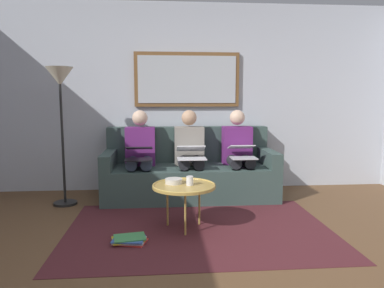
{
  "coord_description": "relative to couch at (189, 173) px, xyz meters",
  "views": [
    {
      "loc": [
        0.36,
        2.61,
        1.31
      ],
      "look_at": [
        0.0,
        -1.7,
        0.75
      ],
      "focal_mm": 34.08,
      "sensor_mm": 36.0,
      "label": 1
    }
  ],
  "objects": [
    {
      "name": "person_middle",
      "position": [
        0.0,
        0.07,
        0.3
      ],
      "size": [
        0.38,
        0.58,
        1.14
      ],
      "color": "gray",
      "rests_on": "couch"
    },
    {
      "name": "wall_rear",
      "position": [
        0.0,
        -0.48,
        0.99
      ],
      "size": [
        6.0,
        0.12,
        2.6
      ],
      "primitive_type": "cube",
      "color": "#B7BCC6",
      "rests_on": "ground_plane"
    },
    {
      "name": "coffee_table",
      "position": [
        0.15,
        1.22,
        0.12
      ],
      "size": [
        0.63,
        0.63,
        0.45
      ],
      "color": "tan",
      "rests_on": "ground_plane"
    },
    {
      "name": "person_left",
      "position": [
        -0.64,
        0.07,
        0.3
      ],
      "size": [
        0.38,
        0.58,
        1.14
      ],
      "color": "#66236B",
      "rests_on": "couch"
    },
    {
      "name": "person_right",
      "position": [
        0.64,
        0.07,
        0.3
      ],
      "size": [
        0.38,
        0.58,
        1.14
      ],
      "color": "#66236B",
      "rests_on": "couch"
    },
    {
      "name": "bowl",
      "position": [
        0.25,
        1.14,
        0.16
      ],
      "size": [
        0.17,
        0.17,
        0.05
      ],
      "primitive_type": "cylinder",
      "color": "beige",
      "rests_on": "coffee_table"
    },
    {
      "name": "magazine_stack",
      "position": [
        0.66,
        1.54,
        -0.28
      ],
      "size": [
        0.34,
        0.28,
        0.05
      ],
      "color": "red",
      "rests_on": "ground_plane"
    },
    {
      "name": "laptop_silver",
      "position": [
        -0.64,
        0.31,
        0.32
      ],
      "size": [
        0.31,
        0.38,
        0.16
      ],
      "color": "silver"
    },
    {
      "name": "framed_mirror",
      "position": [
        0.0,
        -0.39,
        1.24
      ],
      "size": [
        1.46,
        0.05,
        0.75
      ],
      "color": "brown"
    },
    {
      "name": "laptop_black",
      "position": [
        0.64,
        0.31,
        0.32
      ],
      "size": [
        0.33,
        0.37,
        0.15
      ],
      "color": "black"
    },
    {
      "name": "cup",
      "position": [
        0.09,
        1.23,
        0.18
      ],
      "size": [
        0.07,
        0.07,
        0.09
      ],
      "primitive_type": "cylinder",
      "color": "silver",
      "rests_on": "coffee_table"
    },
    {
      "name": "area_rug",
      "position": [
        0.0,
        1.27,
        -0.31
      ],
      "size": [
        2.6,
        1.8,
        0.01
      ],
      "primitive_type": "cube",
      "color": "#4C1E23",
      "rests_on": "ground_plane"
    },
    {
      "name": "ground_plane",
      "position": [
        0.0,
        2.12,
        -0.36
      ],
      "size": [
        6.0,
        5.2,
        0.1
      ],
      "primitive_type": "cube",
      "color": "brown"
    },
    {
      "name": "couch",
      "position": [
        0.0,
        0.0,
        0.0
      ],
      "size": [
        2.2,
        0.9,
        0.9
      ],
      "color": "#384C47",
      "rests_on": "ground_plane"
    },
    {
      "name": "laptop_white",
      "position": [
        0.0,
        0.3,
        0.31
      ],
      "size": [
        0.35,
        0.36,
        0.16
      ],
      "color": "white"
    },
    {
      "name": "standing_lamp",
      "position": [
        1.55,
        0.27,
        1.06
      ],
      "size": [
        0.32,
        0.32,
        1.66
      ],
      "color": "black",
      "rests_on": "ground_plane"
    }
  ]
}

